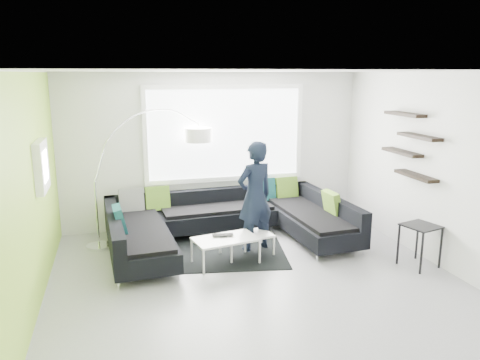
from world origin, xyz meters
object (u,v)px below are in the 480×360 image
coffee_table (237,247)px  side_table (419,246)px  sectional_sofa (229,224)px  person (255,196)px  laptop (223,236)px  arc_lamp (95,181)px

coffee_table → side_table: bearing=-31.5°
sectional_sofa → person: size_ratio=2.25×
side_table → person: size_ratio=0.36×
coffee_table → laptop: 0.31m
coffee_table → arc_lamp: bearing=142.2°
coffee_table → sectional_sofa: bearing=76.2°
arc_lamp → laptop: 2.24m
side_table → laptop: bearing=161.7°
person → sectional_sofa: bearing=-57.0°
side_table → laptop: (-2.73, 0.90, 0.09)m
arc_lamp → side_table: size_ratio=3.51×
coffee_table → side_table: side_table is taller
coffee_table → arc_lamp: 2.47m
sectional_sofa → side_table: bearing=-35.7°
arc_lamp → laptop: size_ratio=6.52×
side_table → person: bearing=148.6°
person → laptop: person is taller
sectional_sofa → arc_lamp: arc_lamp is taller
arc_lamp → coffee_table: bearing=-37.5°
arc_lamp → person: 2.54m
sectional_sofa → person: (0.35, -0.28, 0.51)m
side_table → laptop: side_table is taller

